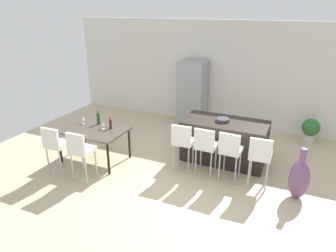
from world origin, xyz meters
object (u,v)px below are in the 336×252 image
bar_chair_middle (206,144)px  bar_chair_right (230,149)px  kitchen_island (224,141)px  bar_chair_far (260,154)px  refrigerator (192,93)px  dining_chair_far (80,149)px  wine_bottle_end (111,124)px  bar_chair_left (183,140)px  floor_vase (299,178)px  dining_table (94,132)px  potted_plant (311,129)px  wine_bottle_inner (98,119)px  fruit_bowl (223,120)px  wine_glass_middle (103,124)px  wine_glass_left (83,119)px  dining_chair_near (55,143)px

bar_chair_middle → bar_chair_right: same height
kitchen_island → bar_chair_far: size_ratio=1.72×
kitchen_island → refrigerator: (-1.43, 1.82, 0.46)m
dining_chair_far → wine_bottle_end: (0.00, 1.02, 0.15)m
bar_chair_left → floor_vase: bar_chair_left is taller
bar_chair_right → dining_table: bar_chair_right is taller
bar_chair_middle → potted_plant: bar_chair_middle is taller
bar_chair_left → refrigerator: size_ratio=0.57×
bar_chair_far → wine_bottle_inner: (-3.58, -0.04, 0.17)m
dining_table → fruit_bowl: size_ratio=4.82×
kitchen_island → wine_glass_middle: bearing=-155.8°
wine_glass_middle → fruit_bowl: (2.36, 1.06, 0.09)m
wine_bottle_end → dining_chair_far: bearing=-90.2°
wine_bottle_inner → wine_glass_left: bearing=-158.2°
dining_table → dining_chair_far: dining_chair_far is taller
wine_glass_middle → refrigerator: 3.07m
wine_glass_left → fruit_bowl: (2.96, 0.98, 0.09)m
bar_chair_far → refrigerator: (-2.32, 2.66, 0.22)m
dining_chair_far → wine_glass_left: size_ratio=6.03×
kitchen_island → bar_chair_left: 1.09m
kitchen_island → dining_table: kitchen_island is taller
dining_chair_far → refrigerator: (0.85, 3.84, 0.22)m
bar_chair_far → fruit_bowl: (-0.94, 0.81, 0.26)m
dining_chair_near → potted_plant: (4.64, 3.83, -0.33)m
wine_glass_left → kitchen_island: bearing=18.4°
bar_chair_middle → dining_chair_far: same height
bar_chair_middle → dining_chair_near: 2.99m
kitchen_island → dining_table: size_ratio=1.30×
wine_glass_left → dining_chair_near: bearing=-83.8°
wine_bottle_end → bar_chair_far: bearing=2.9°
dining_chair_near → dining_chair_far: same height
wine_glass_middle → dining_table: bearing=-148.9°
dining_table → fruit_bowl: fruit_bowl is taller
kitchen_island → refrigerator: 2.36m
potted_plant → bar_chair_left: bearing=-132.0°
wine_glass_left → floor_vase: bearing=1.5°
kitchen_island → bar_chair_left: bar_chair_left is taller
refrigerator → fruit_bowl: size_ratio=6.40×
dining_table → wine_glass_middle: 0.28m
bar_chair_far → potted_plant: size_ratio=1.66×
wine_glass_middle → wine_bottle_inner: bearing=142.3°
bar_chair_middle → floor_vase: bar_chair_middle is taller
dining_table → wine_glass_left: (-0.42, 0.19, 0.19)m
bar_chair_far → wine_glass_left: bar_chair_far is taller
wine_glass_left → floor_vase: (4.62, 0.12, -0.47)m
bar_chair_middle → dining_chair_far: (-2.12, -1.18, 0.00)m
bar_chair_middle → fruit_bowl: 0.86m
wine_bottle_end → wine_bottle_inner: (-0.41, 0.12, 0.02)m
floor_vase → potted_plant: floor_vase is taller
kitchen_island → bar_chair_far: bearing=-43.4°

